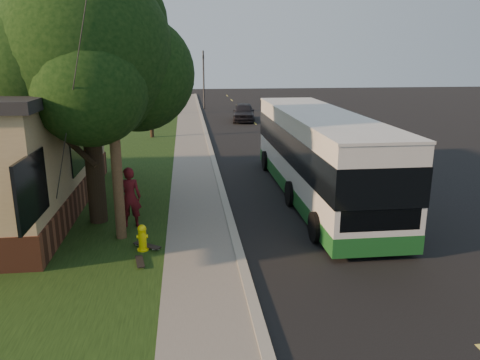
% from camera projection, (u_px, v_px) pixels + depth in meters
% --- Properties ---
extents(ground, '(120.00, 120.00, 0.00)m').
position_uv_depth(ground, '(237.00, 248.00, 13.13)').
color(ground, black).
rests_on(ground, ground).
extents(road, '(8.00, 80.00, 0.01)m').
position_uv_depth(road, '(295.00, 163.00, 23.16)').
color(road, black).
rests_on(road, ground).
extents(curb, '(0.25, 80.00, 0.12)m').
position_uv_depth(curb, '(215.00, 164.00, 22.70)').
color(curb, gray).
rests_on(curb, ground).
extents(sidewalk, '(2.00, 80.00, 0.08)m').
position_uv_depth(sidewalk, '(194.00, 165.00, 22.60)').
color(sidewalk, slate).
rests_on(sidewalk, ground).
extents(grass_verge, '(5.00, 80.00, 0.07)m').
position_uv_depth(grass_verge, '(120.00, 167.00, 22.21)').
color(grass_verge, black).
rests_on(grass_verge, ground).
extents(fire_hydrant, '(0.32, 0.32, 0.74)m').
position_uv_depth(fire_hydrant, '(142.00, 238.00, 12.73)').
color(fire_hydrant, yellow).
rests_on(fire_hydrant, grass_verge).
extents(utility_pole, '(2.86, 3.21, 9.07)m').
position_uv_depth(utility_pole, '(110.00, 79.00, 12.50)').
color(utility_pole, '#473321').
rests_on(utility_pole, ground).
extents(leafy_tree, '(6.30, 6.00, 7.80)m').
position_uv_depth(leafy_tree, '(87.00, 57.00, 13.85)').
color(leafy_tree, black).
rests_on(leafy_tree, grass_verge).
extents(bare_tree_near, '(1.38, 1.21, 4.31)m').
position_uv_depth(bare_tree_near, '(151.00, 104.00, 29.43)').
color(bare_tree_near, black).
rests_on(bare_tree_near, grass_verge).
extents(bare_tree_far, '(1.38, 1.21, 4.03)m').
position_uv_depth(bare_tree_far, '(166.00, 92.00, 41.02)').
color(bare_tree_far, black).
rests_on(bare_tree_far, grass_verge).
extents(traffic_signal, '(0.18, 0.22, 5.50)m').
position_uv_depth(traffic_signal, '(204.00, 76.00, 44.94)').
color(traffic_signal, '#2D2D30').
rests_on(traffic_signal, ground).
extents(transit_bus, '(2.72, 11.80, 3.19)m').
position_uv_depth(transit_bus, '(318.00, 153.00, 17.38)').
color(transit_bus, silver).
rests_on(transit_bus, ground).
extents(skateboarder, '(0.70, 0.47, 1.90)m').
position_uv_depth(skateboarder, '(130.00, 197.00, 14.34)').
color(skateboarder, '#531017').
rests_on(skateboarder, grass_verge).
extents(skateboard_main, '(0.32, 0.78, 0.07)m').
position_uv_depth(skateboard_main, '(140.00, 262.00, 12.00)').
color(skateboard_main, black).
rests_on(skateboard_main, grass_verge).
extents(skateboard_spare, '(0.82, 0.70, 0.08)m').
position_uv_depth(skateboard_spare, '(147.00, 246.00, 12.98)').
color(skateboard_spare, black).
rests_on(skateboard_spare, grass_verge).
extents(distant_car, '(2.19, 4.39, 1.44)m').
position_uv_depth(distant_car, '(244.00, 112.00, 37.38)').
color(distant_car, black).
rests_on(distant_car, ground).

